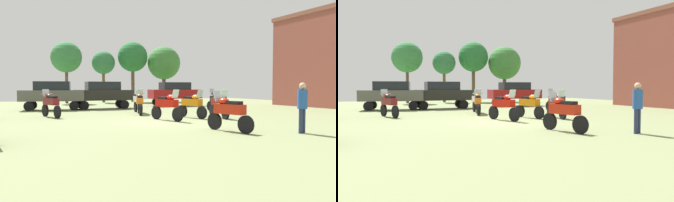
% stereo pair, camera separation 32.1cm
% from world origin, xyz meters
% --- Properties ---
extents(ground_plane, '(44.00, 52.00, 0.02)m').
position_xyz_m(ground_plane, '(0.00, 0.00, 0.01)').
color(ground_plane, '#788355').
extents(motorcycle_3, '(0.82, 2.11, 1.47)m').
position_xyz_m(motorcycle_3, '(0.45, 4.35, 0.74)').
color(motorcycle_3, black).
rests_on(motorcycle_3, ground).
extents(motorcycle_4, '(0.75, 2.10, 1.48)m').
position_xyz_m(motorcycle_4, '(0.84, -4.10, 0.74)').
color(motorcycle_4, black).
rests_on(motorcycle_4, ground).
extents(motorcycle_5, '(0.65, 2.22, 1.51)m').
position_xyz_m(motorcycle_5, '(0.78, 5.54, 0.76)').
color(motorcycle_5, black).
rests_on(motorcycle_5, ground).
extents(motorcycle_6, '(0.64, 2.16, 1.51)m').
position_xyz_m(motorcycle_6, '(3.42, 0.43, 0.76)').
color(motorcycle_6, black).
rests_on(motorcycle_6, ground).
extents(motorcycle_7, '(0.76, 2.05, 1.48)m').
position_xyz_m(motorcycle_7, '(2.18, 1.07, 0.74)').
color(motorcycle_7, black).
rests_on(motorcycle_7, ground).
extents(motorcycle_8, '(0.66, 2.13, 1.51)m').
position_xyz_m(motorcycle_8, '(5.83, 4.21, 0.76)').
color(motorcycle_8, black).
rests_on(motorcycle_8, ground).
extents(motorcycle_9, '(0.86, 2.13, 1.50)m').
position_xyz_m(motorcycle_9, '(-4.49, 4.60, 0.76)').
color(motorcycle_9, black).
rests_on(motorcycle_9, ground).
extents(motorcycle_11, '(0.84, 2.15, 1.50)m').
position_xyz_m(motorcycle_11, '(0.47, 0.51, 0.76)').
color(motorcycle_11, black).
rests_on(motorcycle_11, ground).
extents(car_1, '(4.43, 2.14, 2.00)m').
position_xyz_m(car_1, '(6.15, 11.28, 1.19)').
color(car_1, black).
rests_on(car_1, ground).
extents(car_2, '(4.57, 2.63, 2.00)m').
position_xyz_m(car_2, '(-3.80, 10.39, 1.19)').
color(car_2, black).
rests_on(car_2, ground).
extents(car_4, '(4.35, 1.93, 2.00)m').
position_xyz_m(car_4, '(-0.30, 10.22, 1.19)').
color(car_4, black).
rests_on(car_4, ground).
extents(person_1, '(0.41, 0.41, 1.79)m').
position_xyz_m(person_1, '(2.91, -5.56, 1.07)').
color(person_1, '#252F50').
rests_on(person_1, ground).
extents(tree_1, '(3.00, 3.00, 6.01)m').
position_xyz_m(tree_1, '(-1.53, 19.70, 4.50)').
color(tree_1, brown).
rests_on(tree_1, ground).
extents(tree_3, '(3.60, 3.60, 6.02)m').
position_xyz_m(tree_3, '(8.76, 19.35, 4.21)').
color(tree_3, brown).
rests_on(tree_3, ground).
extents(tree_4, '(2.38, 2.38, 5.30)m').
position_xyz_m(tree_4, '(2.22, 20.07, 4.08)').
color(tree_4, brown).
rests_on(tree_4, ground).
extents(tree_5, '(3.19, 3.19, 6.42)m').
position_xyz_m(tree_5, '(5.40, 20.02, 4.80)').
color(tree_5, brown).
rests_on(tree_5, ground).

